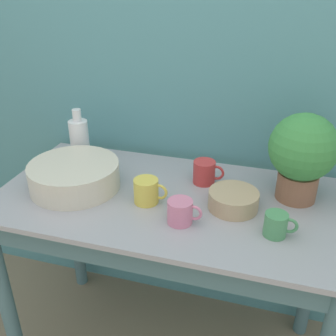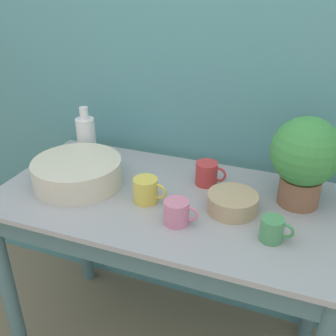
# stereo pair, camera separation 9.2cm
# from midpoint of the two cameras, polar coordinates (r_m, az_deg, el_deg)

# --- Properties ---
(wall_back) EXTENTS (6.00, 0.05, 2.40)m
(wall_back) POSITION_cam_midpoint_polar(r_m,az_deg,el_deg) (1.65, 2.24, 13.99)
(wall_back) COLOR teal
(wall_back) RESTS_ON ground_plane
(counter_table) EXTENTS (1.27, 0.66, 0.82)m
(counter_table) POSITION_cam_midpoint_polar(r_m,az_deg,el_deg) (1.52, -2.03, -10.12)
(counter_table) COLOR slate
(counter_table) RESTS_ON ground_plane
(potted_plant) EXTENTS (0.24, 0.24, 0.32)m
(potted_plant) POSITION_cam_midpoint_polar(r_m,az_deg,el_deg) (1.42, 17.19, 2.11)
(potted_plant) COLOR #8C5B42
(potted_plant) RESTS_ON counter_table
(bowl_wash_large) EXTENTS (0.34, 0.34, 0.10)m
(bowl_wash_large) POSITION_cam_midpoint_polar(r_m,az_deg,el_deg) (1.54, -15.10, -1.10)
(bowl_wash_large) COLOR beige
(bowl_wash_large) RESTS_ON counter_table
(bottle_tall) EXTENTS (0.08, 0.08, 0.23)m
(bottle_tall) POSITION_cam_midpoint_polar(r_m,az_deg,el_deg) (1.73, -14.22, 4.00)
(bottle_tall) COLOR white
(bottle_tall) RESTS_ON counter_table
(mug_yellow) EXTENTS (0.12, 0.09, 0.09)m
(mug_yellow) POSITION_cam_midpoint_polar(r_m,az_deg,el_deg) (1.40, -4.99, -3.38)
(mug_yellow) COLOR #E5CC4C
(mug_yellow) RESTS_ON counter_table
(mug_pink) EXTENTS (0.12, 0.08, 0.08)m
(mug_pink) POSITION_cam_midpoint_polar(r_m,az_deg,el_deg) (1.29, -0.20, -6.40)
(mug_pink) COLOR pink
(mug_pink) RESTS_ON counter_table
(mug_green) EXTENTS (0.10, 0.07, 0.08)m
(mug_green) POSITION_cam_midpoint_polar(r_m,az_deg,el_deg) (1.27, 13.46, -8.05)
(mug_green) COLOR #4C935B
(mug_green) RESTS_ON counter_table
(mug_red) EXTENTS (0.12, 0.09, 0.09)m
(mug_red) POSITION_cam_midpoint_polar(r_m,az_deg,el_deg) (1.52, 3.64, -0.63)
(mug_red) COLOR #C63838
(mug_red) RESTS_ON counter_table
(bowl_small_tan) EXTENTS (0.18, 0.18, 0.06)m
(bowl_small_tan) POSITION_cam_midpoint_polar(r_m,az_deg,el_deg) (1.38, 7.59, -4.65)
(bowl_small_tan) COLOR tan
(bowl_small_tan) RESTS_ON counter_table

